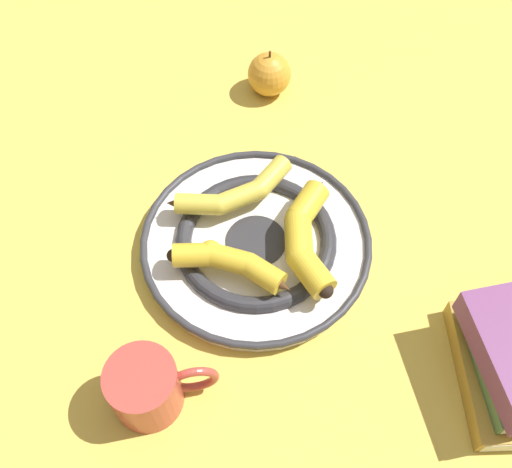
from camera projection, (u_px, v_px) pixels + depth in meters
ground_plane at (270, 250)px, 0.91m from camera, size 2.80×2.80×0.00m
decorative_bowl at (256, 242)px, 0.90m from camera, size 0.35×0.35×0.04m
banana_a at (231, 263)px, 0.83m from camera, size 0.15×0.14×0.03m
banana_b at (235, 194)px, 0.90m from camera, size 0.21×0.07×0.03m
banana_c at (305, 235)px, 0.86m from camera, size 0.12×0.19×0.04m
coffee_mug at (147, 387)px, 0.75m from camera, size 0.14×0.09×0.09m
apple at (269, 74)px, 1.06m from camera, size 0.08×0.08×0.09m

